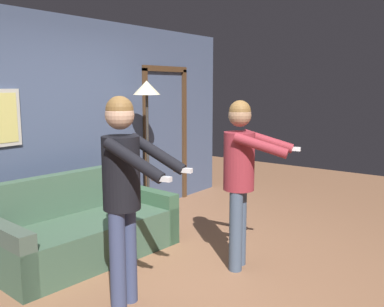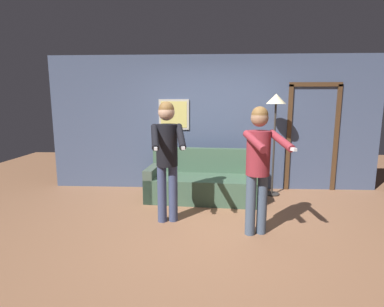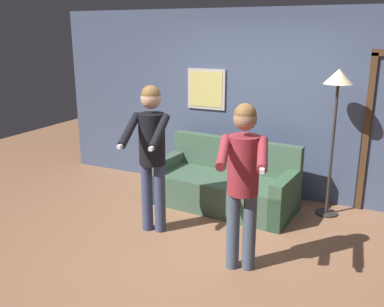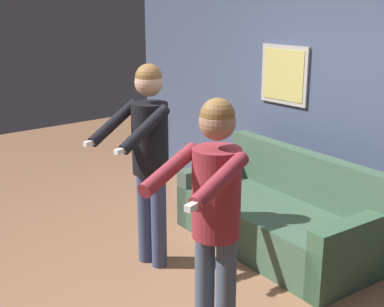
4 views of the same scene
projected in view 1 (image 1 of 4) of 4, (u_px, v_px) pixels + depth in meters
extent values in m
plane|color=#926345|center=(192.00, 281.00, 3.98)|extent=(12.00, 12.00, 0.00)
cube|color=#43506E|center=(56.00, 129.00, 4.92)|extent=(6.40, 0.06, 2.60)
cube|color=#4C331E|center=(146.00, 141.00, 6.10)|extent=(0.08, 0.04, 2.04)
cube|color=#4C331E|center=(184.00, 135.00, 6.81)|extent=(0.08, 0.04, 2.04)
cube|color=#4C331E|center=(166.00, 69.00, 6.29)|extent=(0.98, 0.04, 0.08)
cube|color=#3F5C46|center=(88.00, 239.00, 4.49)|extent=(1.96, 1.01, 0.42)
cube|color=#3F5C46|center=(67.00, 193.00, 4.65)|extent=(1.91, 0.30, 0.45)
cube|color=#475649|center=(6.00, 256.00, 3.83)|extent=(0.23, 0.86, 0.58)
cube|color=#395C41|center=(149.00, 213.00, 5.12)|extent=(0.23, 0.86, 0.58)
cylinder|color=#332D28|center=(149.00, 219.00, 5.76)|extent=(0.28, 0.28, 0.02)
cylinder|color=#332D28|center=(148.00, 158.00, 5.63)|extent=(0.04, 0.04, 1.66)
cone|color=#F9EAB7|center=(147.00, 88.00, 5.49)|extent=(0.35, 0.35, 0.18)
cylinder|color=#394468|center=(118.00, 261.00, 3.41)|extent=(0.13, 0.13, 0.83)
cylinder|color=#394468|center=(129.00, 254.00, 3.56)|extent=(0.13, 0.13, 0.83)
cylinder|color=black|center=(121.00, 173.00, 3.37)|extent=(0.30, 0.30, 0.59)
sphere|color=tan|center=(120.00, 115.00, 3.30)|extent=(0.23, 0.23, 0.23)
sphere|color=brown|center=(119.00, 110.00, 3.29)|extent=(0.22, 0.22, 0.22)
cylinder|color=black|center=(134.00, 160.00, 3.10)|extent=(0.19, 0.51, 0.31)
cube|color=white|center=(162.00, 179.00, 3.02)|extent=(0.07, 0.15, 0.04)
cylinder|color=black|center=(157.00, 153.00, 3.40)|extent=(0.19, 0.51, 0.31)
cube|color=white|center=(183.00, 170.00, 3.32)|extent=(0.07, 0.15, 0.04)
cylinder|color=#435269|center=(236.00, 231.00, 4.15)|extent=(0.13, 0.13, 0.80)
cylinder|color=#435269|center=(240.00, 226.00, 4.30)|extent=(0.13, 0.13, 0.80)
cylinder|color=maroon|center=(239.00, 161.00, 4.12)|extent=(0.30, 0.30, 0.56)
sphere|color=#9E7556|center=(240.00, 115.00, 4.05)|extent=(0.22, 0.22, 0.22)
sphere|color=brown|center=(240.00, 111.00, 4.04)|extent=(0.21, 0.21, 0.21)
cylinder|color=maroon|center=(261.00, 145.00, 3.85)|extent=(0.23, 0.51, 0.22)
cylinder|color=maroon|center=(268.00, 141.00, 4.16)|extent=(0.23, 0.51, 0.22)
cube|color=white|center=(293.00, 149.00, 4.09)|extent=(0.08, 0.16, 0.04)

